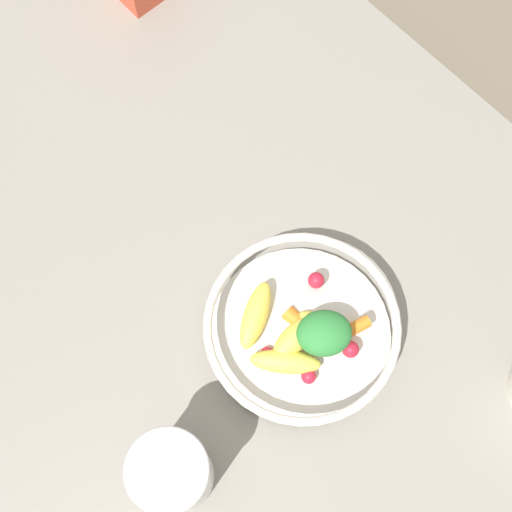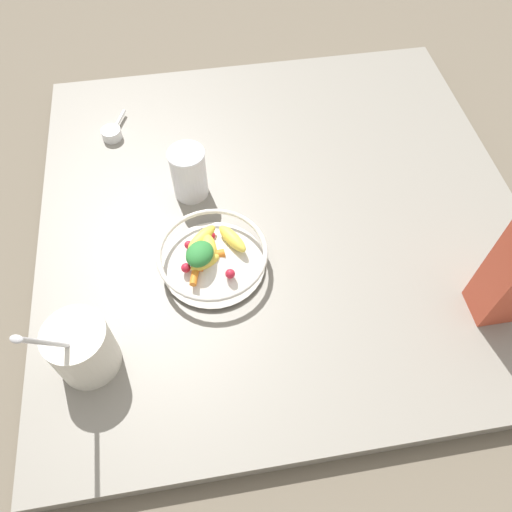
% 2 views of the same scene
% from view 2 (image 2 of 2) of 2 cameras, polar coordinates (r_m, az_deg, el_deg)
% --- Properties ---
extents(ground_plane, '(6.00, 6.00, 0.00)m').
position_cam_2_polar(ground_plane, '(1.13, 2.80, 4.21)').
color(ground_plane, '#665B4C').
extents(countertop, '(1.04, 1.04, 0.04)m').
position_cam_2_polar(countertop, '(1.12, 2.83, 4.81)').
color(countertop, gray).
rests_on(countertop, ground_plane).
extents(fruit_bowl, '(0.22, 0.22, 0.08)m').
position_cam_2_polar(fruit_bowl, '(0.99, -5.03, -0.03)').
color(fruit_bowl, silver).
rests_on(fruit_bowl, countertop).
extents(yogurt_tub, '(0.11, 0.13, 0.26)m').
position_cam_2_polar(yogurt_tub, '(0.91, -19.36, -9.78)').
color(yogurt_tub, silver).
rests_on(yogurt_tub, countertop).
extents(drinking_cup, '(0.08, 0.08, 0.12)m').
position_cam_2_polar(drinking_cup, '(1.09, -7.70, 9.46)').
color(drinking_cup, white).
rests_on(drinking_cup, countertop).
extents(measuring_scoop, '(0.06, 0.10, 0.03)m').
position_cam_2_polar(measuring_scoop, '(1.30, -16.11, 13.37)').
color(measuring_scoop, white).
rests_on(measuring_scoop, countertop).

